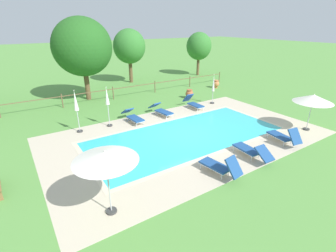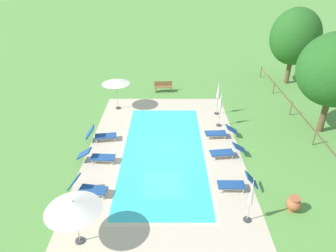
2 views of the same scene
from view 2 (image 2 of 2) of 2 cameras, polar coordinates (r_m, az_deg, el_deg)
name	(u,v)px [view 2 (image 2 of 2)]	position (r m, az deg, el deg)	size (l,w,h in m)	color
ground_plane	(164,152)	(17.61, -0.83, -4.85)	(160.00, 160.00, 0.00)	#599342
pool_deck_paving	(164,152)	(17.61, -0.83, -4.84)	(15.05, 8.87, 0.01)	beige
swimming_pool_water	(164,152)	(17.61, -0.83, -4.84)	(10.83, 4.64, 0.01)	#38C6D1
pool_coping_rim	(164,151)	(17.61, -0.83, -4.83)	(11.31, 5.12, 0.01)	beige
sun_lounger_north_near_steps	(220,132)	(19.05, 9.85, -1.19)	(0.73, 2.07, 0.78)	navy
sun_lounger_north_mid	(97,156)	(17.02, -13.16, -5.60)	(0.72, 2.06, 0.79)	navy
sun_lounger_north_far	(237,184)	(15.09, 12.89, -10.54)	(0.62, 1.89, 0.96)	navy
sun_lounger_north_end	(101,135)	(18.87, -12.50, -1.68)	(0.86, 1.90, 1.01)	navy
sun_lounger_south_near_corner	(227,151)	(17.29, 11.05, -4.74)	(0.87, 2.09, 0.79)	navy
sun_lounger_south_mid	(88,188)	(14.98, -14.93, -11.17)	(0.90, 1.90, 1.01)	navy
patio_umbrella_open_foreground	(116,82)	(22.13, -9.81, 8.21)	(2.02, 2.02, 2.32)	#383838
patio_umbrella_open_by_bench	(73,206)	(11.97, -17.53, -14.16)	(2.12, 2.12, 2.16)	#383838
patio_umbrella_closed_row_west	(251,196)	(13.06, 15.40, -12.65)	(0.32, 0.32, 2.27)	#383838
patio_umbrella_closed_row_mid_west	(221,104)	(19.82, 9.89, 4.14)	(0.32, 0.32, 2.43)	#383838
patio_umbrella_closed_row_centre	(218,93)	(21.41, 9.47, 6.22)	(0.32, 0.32, 2.47)	#383838
wooden_bench_lawn_side	(163,86)	(25.46, -0.90, 7.50)	(0.53, 1.52, 0.87)	olive
terracotta_urn_by_tree	(294,204)	(14.78, 22.62, -13.38)	(0.64, 0.64, 0.73)	#A85B38
perimeter_fence	(315,135)	(19.86, 26.02, -1.50)	(23.82, 0.08, 1.05)	brown
tree_west_mid	(295,37)	(28.39, 22.87, 15.22)	(4.13, 4.13, 6.44)	brown
tree_centre	(336,70)	(20.50, 29.15, 9.21)	(4.47, 4.47, 6.32)	brown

